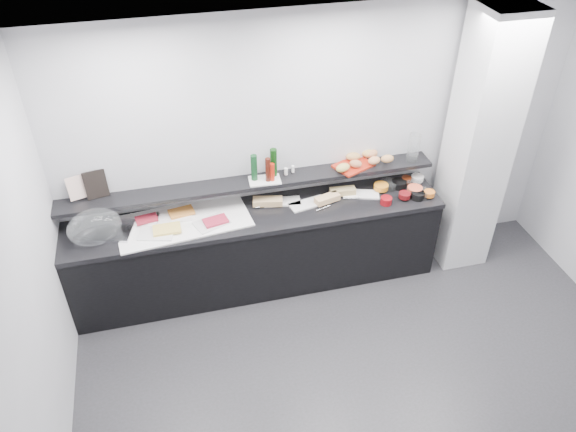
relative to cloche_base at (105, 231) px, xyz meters
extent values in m
plane|color=#2D2D30|center=(2.08, -1.73, -0.92)|extent=(5.00, 5.00, 0.00)
cube|color=#B8BAC0|center=(2.08, 0.27, 0.43)|extent=(5.00, 0.02, 2.70)
plane|color=white|center=(2.08, -1.73, 1.78)|extent=(5.00, 5.00, 0.00)
cube|color=silver|center=(3.58, -0.08, 0.43)|extent=(0.50, 0.50, 2.70)
cube|color=black|center=(1.38, -0.03, -0.50)|extent=(3.60, 0.60, 0.85)
cube|color=black|center=(1.38, -0.03, -0.05)|extent=(3.62, 0.62, 0.05)
cube|color=black|center=(1.38, 0.14, 0.21)|extent=(3.60, 0.25, 0.04)
cube|color=#B4B5BB|center=(0.00, 0.00, 0.00)|extent=(0.55, 0.44, 0.04)
ellipsoid|color=white|center=(-0.07, -0.06, 0.11)|extent=(0.54, 0.42, 0.34)
cube|color=white|center=(0.70, -0.01, -0.01)|extent=(1.27, 0.70, 0.01)
cube|color=white|center=(0.35, 0.10, 0.00)|extent=(0.29, 0.22, 0.01)
cube|color=maroon|center=(0.37, 0.07, 0.02)|extent=(0.21, 0.15, 0.02)
cube|color=white|center=(0.63, 0.08, 0.00)|extent=(0.33, 0.23, 0.01)
cube|color=orange|center=(0.70, 0.10, 0.02)|extent=(0.25, 0.18, 0.02)
cube|color=white|center=(0.45, -0.15, 0.00)|extent=(0.35, 0.28, 0.01)
cube|color=#F0CF5D|center=(0.54, -0.13, 0.02)|extent=(0.25, 0.16, 0.02)
cube|color=silver|center=(0.95, -0.11, 0.00)|extent=(0.36, 0.30, 0.01)
cube|color=maroon|center=(0.99, -0.12, 0.02)|extent=(0.24, 0.18, 0.02)
cube|color=white|center=(1.66, 0.08, -0.01)|extent=(0.38, 0.20, 0.01)
cube|color=tan|center=(1.52, 0.06, 0.02)|extent=(0.30, 0.17, 0.06)
cylinder|color=silver|center=(1.47, 0.03, 0.00)|extent=(0.16, 0.02, 0.01)
cube|color=white|center=(1.90, -0.02, -0.01)|extent=(0.39, 0.23, 0.01)
cube|color=tan|center=(2.09, -0.03, 0.02)|extent=(0.26, 0.16, 0.06)
cylinder|color=silver|center=(2.02, -0.14, 0.00)|extent=(0.16, 0.06, 0.01)
cube|color=white|center=(2.45, 0.01, -0.01)|extent=(0.38, 0.25, 0.01)
cube|color=tan|center=(2.27, 0.05, 0.02)|extent=(0.26, 0.12, 0.06)
cylinder|color=silver|center=(2.34, -0.04, 0.00)|extent=(0.16, 0.04, 0.01)
cylinder|color=white|center=(2.76, 0.07, 0.02)|extent=(0.20, 0.20, 0.07)
cylinder|color=orange|center=(2.67, 0.03, 0.03)|extent=(0.19, 0.19, 0.05)
cylinder|color=black|center=(2.87, 0.05, 0.02)|extent=(0.15, 0.15, 0.07)
cylinder|color=#521D0B|center=(2.97, 0.09, 0.03)|extent=(0.12, 0.12, 0.05)
cylinder|color=white|center=(3.02, 0.05, 0.02)|extent=(0.19, 0.19, 0.07)
cylinder|color=white|center=(3.09, 0.09, 0.03)|extent=(0.14, 0.14, 0.05)
cylinder|color=maroon|center=(2.63, -0.19, 0.02)|extent=(0.12, 0.12, 0.07)
cylinder|color=#580C0F|center=(2.84, -0.16, 0.03)|extent=(0.14, 0.14, 0.05)
cylinder|color=silver|center=(3.03, -0.16, 0.02)|extent=(0.18, 0.18, 0.07)
cylinder|color=#F15F3B|center=(2.97, -0.09, 0.03)|extent=(0.19, 0.19, 0.05)
cylinder|color=black|center=(2.97, -0.18, 0.02)|extent=(0.18, 0.18, 0.07)
cylinder|color=orange|center=(3.08, -0.19, 0.03)|extent=(0.13, 0.13, 0.05)
cube|color=black|center=(-0.02, 0.23, 0.36)|extent=(0.21, 0.11, 0.26)
cube|color=beige|center=(-0.17, 0.21, 0.36)|extent=(0.17, 0.10, 0.22)
cube|color=white|center=(1.50, 0.12, 0.24)|extent=(0.31, 0.20, 0.01)
cylinder|color=#0F391A|center=(1.41, 0.15, 0.37)|extent=(0.07, 0.07, 0.26)
cylinder|color=#3C120B|center=(1.53, 0.09, 0.36)|extent=(0.06, 0.06, 0.24)
cylinder|color=black|center=(1.61, 0.18, 0.38)|extent=(0.07, 0.07, 0.28)
cylinder|color=#B1200C|center=(1.57, 0.09, 0.33)|extent=(0.06, 0.06, 0.18)
cylinder|color=white|center=(1.80, 0.18, 0.28)|extent=(0.04, 0.04, 0.07)
cylinder|color=white|center=(1.72, 0.16, 0.28)|extent=(0.04, 0.04, 0.07)
cube|color=#AC2512|center=(2.41, 0.16, 0.24)|extent=(0.44, 0.38, 0.02)
ellipsoid|color=#B28144|center=(2.43, 0.24, 0.29)|extent=(0.16, 0.12, 0.08)
ellipsoid|color=tan|center=(2.60, 0.26, 0.29)|extent=(0.16, 0.12, 0.08)
ellipsoid|color=#C67B4B|center=(2.63, 0.24, 0.29)|extent=(0.14, 0.12, 0.08)
ellipsoid|color=#B69745|center=(2.26, 0.07, 0.29)|extent=(0.17, 0.14, 0.08)
ellipsoid|color=#BB8047|center=(2.74, 0.12, 0.29)|extent=(0.14, 0.09, 0.08)
ellipsoid|color=#AF6B42|center=(2.40, 0.10, 0.29)|extent=(0.14, 0.12, 0.08)
ellipsoid|color=#D48650|center=(2.60, 0.12, 0.29)|extent=(0.14, 0.10, 0.08)
cylinder|color=silver|center=(3.00, 0.11, 0.38)|extent=(0.13, 0.13, 0.30)
camera|label=1|loc=(0.65, -4.24, 3.15)|focal=35.00mm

